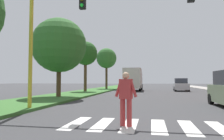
{
  "coord_description": "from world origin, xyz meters",
  "views": [
    {
      "loc": [
        -0.66,
        1.4,
        1.42
      ],
      "look_at": [
        -4.35,
        20.96,
        2.44
      ],
      "focal_mm": 33.42,
      "sensor_mm": 36.0,
      "label": 1
    }
  ],
  "objects_px": {
    "pedestrian_performer": "(126,96)",
    "truck_box_delivery": "(133,79)",
    "tree_mid": "(59,45)",
    "tree_far": "(85,54)",
    "traffic_light_gantry": "(82,17)",
    "tree_distant": "(106,58)",
    "sedan_midblock": "(181,85)"
  },
  "relations": [
    {
      "from": "traffic_light_gantry",
      "to": "sedan_midblock",
      "type": "xyz_separation_m",
      "value": [
        7.12,
        21.01,
        -3.55
      ]
    },
    {
      "from": "tree_distant",
      "to": "sedan_midblock",
      "type": "distance_m",
      "value": 12.28
    },
    {
      "from": "tree_distant",
      "to": "sedan_midblock",
      "type": "bearing_deg",
      "value": -15.01
    },
    {
      "from": "traffic_light_gantry",
      "to": "sedan_midblock",
      "type": "bearing_deg",
      "value": 71.28
    },
    {
      "from": "tree_mid",
      "to": "sedan_midblock",
      "type": "bearing_deg",
      "value": 51.56
    },
    {
      "from": "tree_mid",
      "to": "pedestrian_performer",
      "type": "distance_m",
      "value": 11.75
    },
    {
      "from": "tree_distant",
      "to": "traffic_light_gantry",
      "type": "height_order",
      "value": "tree_distant"
    },
    {
      "from": "tree_mid",
      "to": "tree_far",
      "type": "xyz_separation_m",
      "value": [
        -0.56,
        8.61,
        0.43
      ]
    },
    {
      "from": "tree_mid",
      "to": "tree_distant",
      "type": "relative_size",
      "value": 0.97
    },
    {
      "from": "tree_mid",
      "to": "pedestrian_performer",
      "type": "height_order",
      "value": "tree_mid"
    },
    {
      "from": "tree_distant",
      "to": "tree_far",
      "type": "bearing_deg",
      "value": -94.99
    },
    {
      "from": "tree_distant",
      "to": "traffic_light_gantry",
      "type": "distance_m",
      "value": 24.35
    },
    {
      "from": "pedestrian_performer",
      "to": "sedan_midblock",
      "type": "height_order",
      "value": "sedan_midblock"
    },
    {
      "from": "tree_distant",
      "to": "truck_box_delivery",
      "type": "height_order",
      "value": "tree_distant"
    },
    {
      "from": "tree_mid",
      "to": "traffic_light_gantry",
      "type": "relative_size",
      "value": 0.73
    },
    {
      "from": "tree_mid",
      "to": "traffic_light_gantry",
      "type": "xyz_separation_m",
      "value": [
        4.22,
        -6.72,
        0.07
      ]
    },
    {
      "from": "tree_distant",
      "to": "sedan_midblock",
      "type": "height_order",
      "value": "tree_distant"
    },
    {
      "from": "pedestrian_performer",
      "to": "tree_mid",
      "type": "bearing_deg",
      "value": 125.56
    },
    {
      "from": "tree_distant",
      "to": "pedestrian_performer",
      "type": "height_order",
      "value": "tree_distant"
    },
    {
      "from": "tree_mid",
      "to": "truck_box_delivery",
      "type": "height_order",
      "value": "tree_mid"
    },
    {
      "from": "tree_distant",
      "to": "pedestrian_performer",
      "type": "bearing_deg",
      "value": -76.5
    },
    {
      "from": "tree_far",
      "to": "traffic_light_gantry",
      "type": "distance_m",
      "value": 16.06
    },
    {
      "from": "sedan_midblock",
      "to": "tree_mid",
      "type": "bearing_deg",
      "value": -128.44
    },
    {
      "from": "tree_far",
      "to": "tree_distant",
      "type": "bearing_deg",
      "value": 85.01
    },
    {
      "from": "traffic_light_gantry",
      "to": "pedestrian_performer",
      "type": "height_order",
      "value": "traffic_light_gantry"
    },
    {
      "from": "pedestrian_performer",
      "to": "truck_box_delivery",
      "type": "xyz_separation_m",
      "value": [
        -1.73,
        23.13,
        0.7
      ]
    },
    {
      "from": "tree_mid",
      "to": "tree_distant",
      "type": "distance_m",
      "value": 17.29
    },
    {
      "from": "truck_box_delivery",
      "to": "tree_mid",
      "type": "bearing_deg",
      "value": -109.04
    },
    {
      "from": "traffic_light_gantry",
      "to": "tree_mid",
      "type": "bearing_deg",
      "value": 122.13
    },
    {
      "from": "sedan_midblock",
      "to": "truck_box_delivery",
      "type": "xyz_separation_m",
      "value": [
        -6.52,
        -0.32,
        0.83
      ]
    },
    {
      "from": "tree_far",
      "to": "pedestrian_performer",
      "type": "distance_m",
      "value": 19.5
    },
    {
      "from": "tree_mid",
      "to": "tree_far",
      "type": "height_order",
      "value": "tree_mid"
    }
  ]
}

